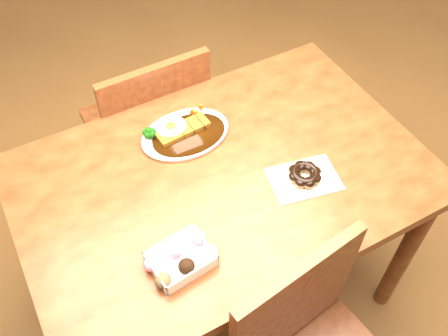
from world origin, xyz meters
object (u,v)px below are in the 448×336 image
katsu_curry_plate (183,132)px  donut_box (181,259)px  chair_far (151,128)px  table (224,194)px  pon_de_ring (305,175)px

katsu_curry_plate → donut_box: 0.45m
chair_far → donut_box: chair_far is taller
katsu_curry_plate → donut_box: katsu_curry_plate is taller
table → chair_far: bearing=93.9°
katsu_curry_plate → donut_box: bearing=-116.5°
table → donut_box: size_ratio=6.49×
katsu_curry_plate → pon_de_ring: bearing=-54.6°
table → pon_de_ring: size_ratio=5.37×
table → chair_far: size_ratio=1.38×
chair_far → katsu_curry_plate: (0.00, -0.34, 0.29)m
donut_box → katsu_curry_plate: bearing=63.5°
table → pon_de_ring: pon_de_ring is taller
chair_far → pon_de_ring: size_ratio=3.89×
pon_de_ring → donut_box: bearing=-170.0°
donut_box → chair_far: bearing=74.9°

